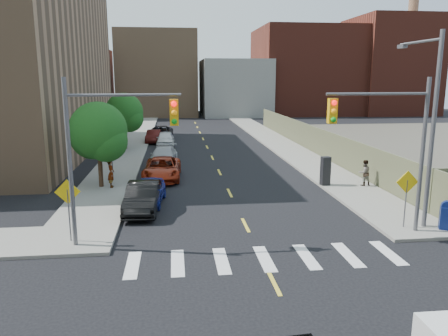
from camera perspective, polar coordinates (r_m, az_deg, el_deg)
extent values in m
plane|color=black|center=(14.06, 8.43, -18.17)|extent=(160.00, 160.00, 0.00)
cube|color=gray|center=(53.86, -11.29, 4.21)|extent=(3.50, 73.00, 0.15)
cube|color=gray|center=(54.81, 5.13, 4.52)|extent=(3.50, 73.00, 0.15)
cube|color=#6F6F4E|center=(42.18, 11.34, 3.76)|extent=(0.12, 44.00, 2.50)
cube|color=#592319|center=(83.84, -19.82, 10.46)|extent=(14.00, 18.00, 12.00)
cube|color=#8C6B4C|center=(83.78, -8.62, 12.04)|extent=(14.00, 16.00, 15.00)
cube|color=gray|center=(82.54, 1.31, 10.43)|extent=(12.00, 16.00, 10.00)
cube|color=#592319|center=(87.49, 10.47, 12.29)|extent=(18.00, 18.00, 16.00)
cube|color=#592319|center=(91.61, 20.71, 12.34)|extent=(14.00, 16.00, 18.00)
cylinder|color=#8C6B4C|center=(93.72, 23.20, 15.19)|extent=(1.80, 1.80, 28.00)
cylinder|color=#59595E|center=(18.55, -19.47, 0.26)|extent=(0.18, 0.18, 7.00)
cylinder|color=#59595E|center=(17.85, -12.95, 9.28)|extent=(4.50, 0.12, 0.12)
cube|color=#E5A50C|center=(17.79, -6.54, 7.23)|extent=(0.35, 0.30, 1.05)
cylinder|color=#59595E|center=(21.07, 24.45, 1.19)|extent=(0.18, 0.18, 7.00)
cylinder|color=#59595E|center=(19.71, 19.46, 9.12)|extent=(4.50, 0.12, 0.12)
cube|color=#E5A50C|center=(18.98, 13.97, 7.25)|extent=(0.35, 0.30, 1.05)
cylinder|color=#59595E|center=(21.72, 25.59, 4.05)|extent=(0.20, 0.20, 9.00)
cylinder|color=#59595E|center=(23.08, 24.23, 14.80)|extent=(0.12, 3.50, 0.12)
cube|color=#59595E|center=(24.47, 22.26, 14.49)|extent=(0.25, 0.60, 0.18)
cylinder|color=#59595E|center=(19.65, -19.55, -6.05)|extent=(0.06, 0.06, 2.40)
cube|color=yellow|center=(19.35, -19.77, -2.95)|extent=(1.06, 0.04, 1.06)
cylinder|color=#59595E|center=(21.84, 22.59, -4.51)|extent=(0.06, 0.06, 2.40)
cube|color=yellow|center=(21.57, 22.82, -1.70)|extent=(1.06, 0.04, 1.06)
cylinder|color=#59595E|center=(32.57, -14.39, 1.19)|extent=(0.06, 0.06, 2.40)
cube|color=yellow|center=(32.39, -14.49, 3.10)|extent=(1.06, 0.04, 1.06)
cylinder|color=#332114|center=(28.69, -15.84, -0.05)|extent=(0.28, 0.28, 2.64)
sphere|color=#124214|center=(28.31, -16.11, 4.71)|extent=(3.60, 3.60, 3.60)
sphere|color=#124214|center=(28.02, -15.13, 3.45)|extent=(2.64, 2.64, 2.64)
sphere|color=#124214|center=(28.82, -16.72, 3.95)|extent=(2.88, 2.88, 2.88)
cylinder|color=#332114|center=(43.36, -12.76, 4.01)|extent=(0.28, 0.28, 2.64)
sphere|color=#124214|center=(43.11, -12.91, 7.17)|extent=(3.60, 3.60, 3.60)
sphere|color=#124214|center=(42.81, -12.24, 6.36)|extent=(2.64, 2.64, 2.64)
sphere|color=#124214|center=(43.59, -13.35, 6.64)|extent=(2.88, 2.88, 2.88)
imported|color=navy|center=(24.83, -9.88, -3.03)|extent=(2.08, 4.32, 1.42)
imported|color=black|center=(23.46, -10.54, -3.79)|extent=(1.89, 4.74, 1.53)
imported|color=maroon|center=(30.61, -8.10, -0.08)|extent=(2.70, 5.48, 1.50)
imported|color=#A4A7AB|center=(35.68, -7.90, 1.59)|extent=(2.51, 5.19, 1.46)
imported|color=white|center=(45.35, -7.66, 3.80)|extent=(1.84, 4.42, 1.50)
imported|color=#3D0E0C|center=(48.09, -9.16, 4.11)|extent=(1.73, 4.18, 1.35)
imported|color=black|center=(50.19, -8.33, 4.56)|extent=(3.01, 5.66, 1.51)
cube|color=navy|center=(22.48, 27.01, -5.86)|extent=(0.67, 0.61, 1.04)
cylinder|color=navy|center=(22.33, 27.14, -4.52)|extent=(0.59, 0.45, 0.54)
cube|color=black|center=(28.77, 13.10, -0.37)|extent=(0.60, 0.51, 1.85)
imported|color=gray|center=(28.37, -14.54, -0.70)|extent=(0.49, 0.69, 1.77)
imported|color=gray|center=(29.32, 17.87, -0.60)|extent=(0.90, 0.75, 1.66)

